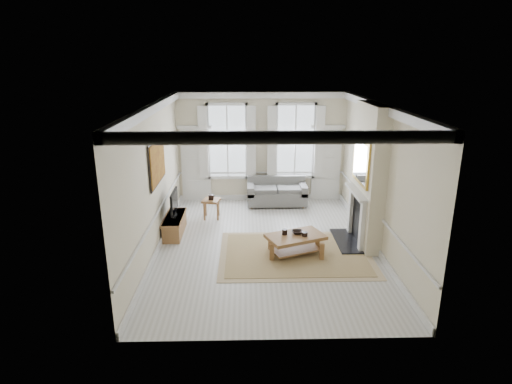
{
  "coord_description": "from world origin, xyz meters",
  "views": [
    {
      "loc": [
        -0.49,
        -9.49,
        4.38
      ],
      "look_at": [
        -0.24,
        0.42,
        1.25
      ],
      "focal_mm": 30.0,
      "sensor_mm": 36.0,
      "label": 1
    }
  ],
  "objects_px": {
    "side_table": "(211,203)",
    "tv_stand": "(175,225)",
    "coffee_table": "(296,238)",
    "sofa": "(277,193)"
  },
  "relations": [
    {
      "from": "coffee_table",
      "to": "tv_stand",
      "type": "height_order",
      "value": "coffee_table"
    },
    {
      "from": "coffee_table",
      "to": "tv_stand",
      "type": "bearing_deg",
      "value": 134.2
    },
    {
      "from": "coffee_table",
      "to": "side_table",
      "type": "bearing_deg",
      "value": 108.85
    },
    {
      "from": "side_table",
      "to": "tv_stand",
      "type": "relative_size",
      "value": 0.41
    },
    {
      "from": "side_table",
      "to": "coffee_table",
      "type": "relative_size",
      "value": 0.37
    },
    {
      "from": "tv_stand",
      "to": "coffee_table",
      "type": "bearing_deg",
      "value": -23.53
    },
    {
      "from": "sofa",
      "to": "tv_stand",
      "type": "height_order",
      "value": "sofa"
    },
    {
      "from": "coffee_table",
      "to": "tv_stand",
      "type": "relative_size",
      "value": 1.11
    },
    {
      "from": "side_table",
      "to": "coffee_table",
      "type": "xyz_separation_m",
      "value": [
        2.12,
        -2.42,
        -0.04
      ]
    },
    {
      "from": "sofa",
      "to": "side_table",
      "type": "xyz_separation_m",
      "value": [
        -1.93,
        -1.15,
        0.09
      ]
    }
  ]
}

